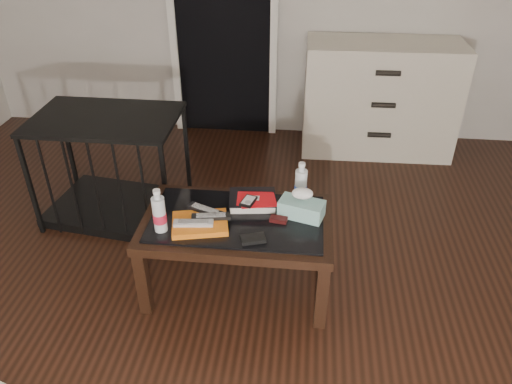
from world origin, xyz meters
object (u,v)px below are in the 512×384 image
Objects in this scene: water_bottle_left at (159,210)px; coffee_table at (237,228)px; pet_crate at (116,183)px; textbook at (252,200)px; dresser at (379,98)px; water_bottle_right at (301,182)px; tissue_box at (301,209)px.

coffee_table is at bearing 21.20° from water_bottle_left.
textbook is at bearing -18.62° from pet_crate.
dresser reaches higher than water_bottle_left.
coffee_table is at bearing -26.66° from pet_crate.
dresser is at bearing 56.34° from water_bottle_left.
water_bottle_right is at bearing -111.69° from dresser.
coffee_table is 0.36m from tissue_box.
pet_crate is at bearing 146.56° from textbook.
dresser reaches higher than coffee_table.
coffee_table is 1.99m from dresser.
coffee_table is 4.35× the size of tissue_box.
coffee_table is at bearing -154.27° from tissue_box.
water_bottle_right is (1.24, -0.42, 0.35)m from pet_crate.
water_bottle_left is at bearing -46.89° from pet_crate.
textbook is (-0.84, -1.63, 0.03)m from dresser.
dresser is 1.68m from water_bottle_right.
coffee_table is at bearing -148.31° from water_bottle_right.
water_bottle_right is at bearing 5.74° from textbook.
water_bottle_left and water_bottle_right have the same top height.
tissue_box reaches higher than textbook.
textbook is 0.53m from water_bottle_left.
dresser reaches higher than tissue_box.
pet_crate is at bearing 125.55° from water_bottle_left.
coffee_table is 4.20× the size of water_bottle_right.
pet_crate is at bearing 171.83° from tissue_box.
pet_crate reaches higher than textbook.
water_bottle_left reaches higher than tissue_box.
water_bottle_right is at bearing -11.29° from pet_crate.
tissue_box is at bearing -16.82° from pet_crate.
water_bottle_left is 1.03× the size of tissue_box.
tissue_box is (0.70, 0.20, -0.07)m from water_bottle_left.
water_bottle_right reaches higher than textbook.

